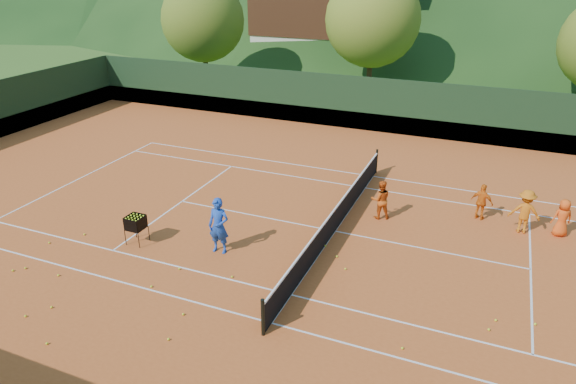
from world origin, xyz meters
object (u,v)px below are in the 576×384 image
at_px(chalet_mid, 532,10).
at_px(coach, 219,226).
at_px(student_b, 482,202).
at_px(ball_hopper, 136,223).
at_px(student_d, 525,211).
at_px(tennis_net, 335,219).
at_px(chalet_left, 334,0).
at_px(student_c, 562,218).
at_px(student_a, 381,200).

bearing_deg(chalet_mid, coach, -103.87).
bearing_deg(student_b, ball_hopper, 49.21).
distance_m(coach, student_b, 9.65).
relative_size(student_d, tennis_net, 0.13).
height_order(coach, student_d, coach).
height_order(coach, chalet_left, chalet_left).
xyz_separation_m(student_c, student_d, (-1.21, -0.24, 0.12)).
bearing_deg(tennis_net, student_a, 53.77).
xyz_separation_m(student_c, ball_hopper, (-13.27, -6.10, 0.06)).
bearing_deg(coach, student_d, 25.60).
distance_m(ball_hopper, chalet_mid, 39.45).
distance_m(student_a, chalet_mid, 32.98).
xyz_separation_m(student_a, student_c, (6.11, 1.10, -0.06)).
relative_size(coach, chalet_mid, 0.15).
distance_m(coach, student_c, 11.77).
relative_size(coach, ball_hopper, 1.91).
xyz_separation_m(student_a, student_b, (3.45, 1.33, -0.05)).
bearing_deg(tennis_net, chalet_left, 108.43).
distance_m(student_c, chalet_left, 32.67).
bearing_deg(student_a, student_d, 165.58).
relative_size(student_b, chalet_left, 0.10).
bearing_deg(tennis_net, coach, -137.92).
distance_m(student_a, chalet_left, 30.88).
xyz_separation_m(coach, chalet_left, (-6.92, 32.78, 4.67)).
xyz_separation_m(coach, student_a, (4.29, 4.43, -0.21)).
bearing_deg(chalet_mid, chalet_left, -165.96).
bearing_deg(chalet_left, student_a, -68.43).
bearing_deg(student_a, chalet_left, -92.82).
distance_m(student_b, student_c, 2.66).
bearing_deg(coach, chalet_mid, 71.79).
xyz_separation_m(coach, student_b, (7.74, 5.76, -0.26)).
bearing_deg(coach, student_c, 23.64).
height_order(student_d, chalet_left, chalet_left).
bearing_deg(student_d, student_c, -171.49).
bearing_deg(student_c, tennis_net, -0.62).
bearing_deg(student_d, student_b, -20.63).
xyz_separation_m(tennis_net, chalet_mid, (6.00, 34.00, 4.47)).
height_order(coach, student_c, coach).
relative_size(student_d, chalet_left, 0.12).
height_order(student_c, chalet_mid, chalet_mid).
distance_m(student_c, chalet_mid, 31.58).
xyz_separation_m(student_d, chalet_left, (-16.10, 27.49, 4.82)).
distance_m(coach, chalet_left, 33.83).
relative_size(student_a, student_d, 0.93).
bearing_deg(ball_hopper, student_b, 30.82).
height_order(student_b, chalet_left, chalet_left).
height_order(student_d, ball_hopper, student_d).
height_order(student_b, tennis_net, student_b).
relative_size(tennis_net, ball_hopper, 12.07).
bearing_deg(student_a, tennis_net, 29.38).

